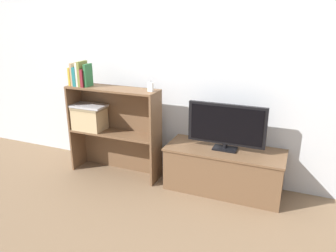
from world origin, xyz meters
The scene contains 16 objects.
ground_plane centered at (0.00, 0.00, 0.00)m, with size 16.00×16.00×0.00m, color brown.
wall_back centered at (0.00, 0.46, 1.20)m, with size 10.00×0.05×2.40m.
tv_stand centered at (0.54, 0.21, 0.21)m, with size 1.10×0.44×0.43m.
tv centered at (0.54, 0.21, 0.66)m, with size 0.72×0.14×0.44m.
bookshelf_lower_tier centered at (-0.60, 0.19, 0.29)m, with size 0.97×0.26×0.46m.
bookshelf_upper_tier centered at (-0.60, 0.19, 0.76)m, with size 0.97×0.26×0.47m.
book_mustard centered at (-1.04, 0.10, 1.02)m, with size 0.02×0.12×0.18m.
book_tan centered at (-1.01, 0.10, 1.04)m, with size 0.02×0.12×0.23m.
book_teal centered at (-0.98, 0.10, 1.02)m, with size 0.04×0.14×0.19m.
book_ivory centered at (-0.95, 0.10, 1.05)m, with size 0.02×0.13×0.24m.
book_olive centered at (-0.92, 0.10, 1.05)m, with size 0.03×0.14×0.25m.
book_maroon centered at (-0.88, 0.10, 1.02)m, with size 0.03×0.15×0.18m.
book_forest centered at (-0.85, 0.10, 1.04)m, with size 0.03×0.12×0.23m.
baby_monitor centered at (-0.18, 0.13, 0.97)m, with size 0.05×0.04×0.12m.
storage_basket_left centered at (-0.89, 0.12, 0.60)m, with size 0.33×0.23×0.24m.
laptop centered at (-0.89, 0.12, 0.72)m, with size 0.36×0.21×0.02m.
Camera 1 is at (1.13, -2.60, 1.62)m, focal length 35.00 mm.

